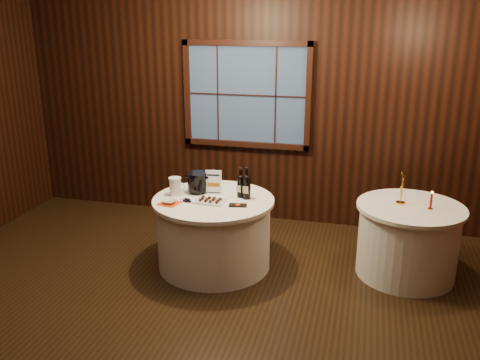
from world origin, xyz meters
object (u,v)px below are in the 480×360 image
(ice_bucket, at_px, (197,182))
(chocolate_plate, at_px, (210,201))
(grape_bunch, at_px, (188,200))
(chocolate_box, at_px, (238,205))
(side_table, at_px, (407,240))
(brass_candlestick, at_px, (401,192))
(port_bottle_right, at_px, (247,185))
(glass_pitcher, at_px, (175,186))
(cracker_bowl, at_px, (169,202))
(main_table, at_px, (214,232))
(port_bottle_left, at_px, (241,184))
(sign_stand, at_px, (214,185))
(red_candle, at_px, (431,202))

(ice_bucket, bearing_deg, chocolate_plate, -48.81)
(grape_bunch, bearing_deg, chocolate_box, 0.53)
(side_table, distance_m, ice_bucket, 2.29)
(brass_candlestick, bearing_deg, port_bottle_right, -171.18)
(chocolate_plate, distance_m, glass_pitcher, 0.45)
(port_bottle_right, bearing_deg, brass_candlestick, 12.72)
(port_bottle_right, bearing_deg, cracker_bowl, -151.20)
(main_table, bearing_deg, port_bottle_left, 25.05)
(sign_stand, height_order, grape_bunch, sign_stand)
(red_candle, bearing_deg, grape_bunch, -171.04)
(chocolate_plate, xyz_separation_m, chocolate_box, (0.30, -0.03, -0.01))
(main_table, xyz_separation_m, sign_stand, (-0.04, 0.16, 0.48))
(cracker_bowl, bearing_deg, side_table, 12.87)
(chocolate_box, height_order, glass_pitcher, glass_pitcher)
(grape_bunch, relative_size, cracker_bowl, 1.18)
(port_bottle_right, distance_m, chocolate_box, 0.28)
(brass_candlestick, bearing_deg, cracker_bowl, -165.76)
(port_bottle_right, height_order, brass_candlestick, same)
(ice_bucket, xyz_separation_m, glass_pitcher, (-0.20, -0.13, -0.02))
(port_bottle_right, distance_m, glass_pitcher, 0.77)
(chocolate_plate, relative_size, cracker_bowl, 2.39)
(grape_bunch, xyz_separation_m, red_candle, (2.41, 0.38, 0.06))
(port_bottle_left, height_order, glass_pitcher, port_bottle_left)
(chocolate_plate, xyz_separation_m, glass_pitcher, (-0.43, 0.13, 0.08))
(port_bottle_left, bearing_deg, sign_stand, -167.17)
(main_table, relative_size, port_bottle_left, 3.96)
(sign_stand, relative_size, cracker_bowl, 2.06)
(grape_bunch, bearing_deg, sign_stand, 58.04)
(sign_stand, bearing_deg, ice_bucket, 176.72)
(side_table, xyz_separation_m, port_bottle_left, (-1.74, -0.18, 0.52))
(ice_bucket, relative_size, grape_bunch, 1.45)
(cracker_bowl, bearing_deg, brass_candlestick, 14.24)
(sign_stand, distance_m, port_bottle_right, 0.39)
(port_bottle_left, xyz_separation_m, chocolate_plate, (-0.26, -0.24, -0.12))
(glass_pitcher, relative_size, red_candle, 1.01)
(grape_bunch, height_order, cracker_bowl, same)
(glass_pitcher, xyz_separation_m, red_candle, (2.60, 0.22, -0.02))
(main_table, distance_m, red_candle, 2.23)
(cracker_bowl, distance_m, brass_candlestick, 2.36)
(port_bottle_left, distance_m, red_candle, 1.91)
(cracker_bowl, bearing_deg, grape_bunch, 31.70)
(brass_candlestick, xyz_separation_m, red_candle, (0.28, -0.10, -0.05))
(grape_bunch, xyz_separation_m, cracker_bowl, (-0.16, -0.10, 0.00))
(port_bottle_left, relative_size, grape_bunch, 2.05)
(main_table, height_order, red_candle, red_candle)
(main_table, xyz_separation_m, glass_pitcher, (-0.43, 0.02, 0.48))
(chocolate_plate, height_order, red_candle, red_candle)
(chocolate_box, bearing_deg, glass_pitcher, 156.72)
(port_bottle_left, bearing_deg, chocolate_box, -62.58)
(side_table, xyz_separation_m, chocolate_box, (-1.70, -0.44, 0.39))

